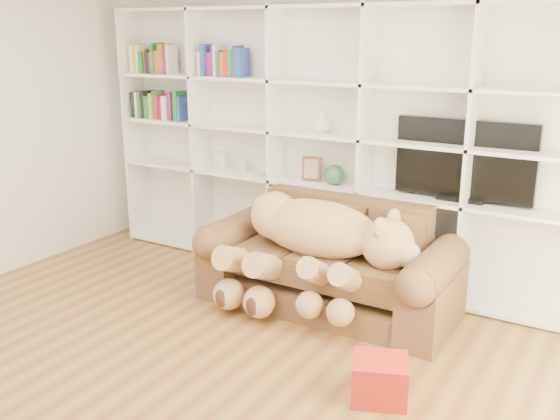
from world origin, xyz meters
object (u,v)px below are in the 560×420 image
Objects in this scene: teddy_bear at (313,241)px; tv at (465,161)px; gift_box at (380,379)px; sofa at (329,268)px.

tv reaches higher than teddy_bear.
teddy_bear reaches higher than gift_box.
sofa reaches higher than gift_box.
sofa is 1.37m from tv.
sofa is 1.86× the size of tv.
sofa is at bearing 62.68° from teddy_bear.
tv is at bearing 34.23° from teddy_bear.
sofa is 1.35× the size of teddy_bear.
tv reaches higher than gift_box.
teddy_bear is at bearing -137.91° from tv.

